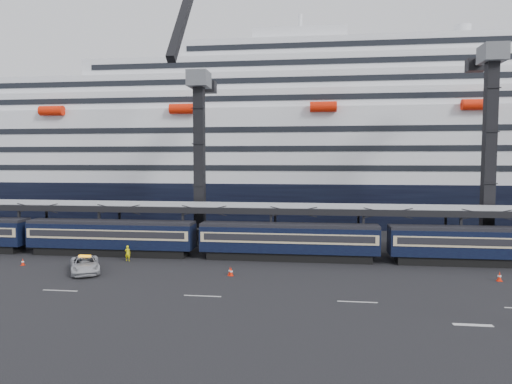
% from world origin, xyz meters
% --- Properties ---
extents(ground, '(260.00, 260.00, 0.00)m').
position_xyz_m(ground, '(0.00, 0.00, 0.00)').
color(ground, black).
rests_on(ground, ground).
extents(lane_markings, '(111.00, 4.27, 0.02)m').
position_xyz_m(lane_markings, '(8.15, -5.23, 0.01)').
color(lane_markings, beige).
rests_on(lane_markings, ground).
extents(train, '(133.05, 3.00, 4.05)m').
position_xyz_m(train, '(-4.65, 10.00, 2.20)').
color(train, black).
rests_on(train, ground).
extents(canopy, '(130.00, 6.25, 5.53)m').
position_xyz_m(canopy, '(0.00, 14.00, 5.25)').
color(canopy, gray).
rests_on(canopy, ground).
extents(cruise_ship, '(214.09, 28.84, 34.00)m').
position_xyz_m(cruise_ship, '(-1.08, 45.99, 12.34)').
color(cruise_ship, black).
rests_on(cruise_ship, ground).
extents(crane_dark_near, '(4.50, 17.75, 35.08)m').
position_xyz_m(crane_dark_near, '(-20.00, 18.59, 11.93)').
color(crane_dark_near, '#51555A').
rests_on(crane_dark_near, ground).
extents(crane_dark_mid, '(4.50, 18.24, 39.64)m').
position_xyz_m(crane_dark_mid, '(15.00, 17.59, 13.36)').
color(crane_dark_mid, '#51555A').
rests_on(crane_dark_mid, ground).
extents(pickup_truck, '(4.88, 6.02, 1.52)m').
position_xyz_m(pickup_truck, '(-26.95, 1.98, 0.76)').
color(pickup_truck, '#A9ABB0').
rests_on(pickup_truck, ground).
extents(worker, '(0.63, 0.43, 1.67)m').
position_xyz_m(worker, '(-24.94, 7.27, 0.84)').
color(worker, yellow).
rests_on(worker, ground).
extents(traffic_cone_b, '(0.36, 0.36, 0.71)m').
position_xyz_m(traffic_cone_b, '(-34.76, 4.00, 0.35)').
color(traffic_cone_b, red).
rests_on(traffic_cone_b, ground).
extents(traffic_cone_c, '(0.39, 0.39, 0.78)m').
position_xyz_m(traffic_cone_c, '(-12.89, 2.53, 0.39)').
color(traffic_cone_c, red).
rests_on(traffic_cone_c, ground).
extents(traffic_cone_d, '(0.40, 0.40, 0.80)m').
position_xyz_m(traffic_cone_d, '(-13.04, 2.73, 0.40)').
color(traffic_cone_d, red).
rests_on(traffic_cone_d, ground).
extents(traffic_cone_e, '(0.43, 0.43, 0.86)m').
position_xyz_m(traffic_cone_e, '(11.07, 3.68, 0.42)').
color(traffic_cone_e, red).
rests_on(traffic_cone_e, ground).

